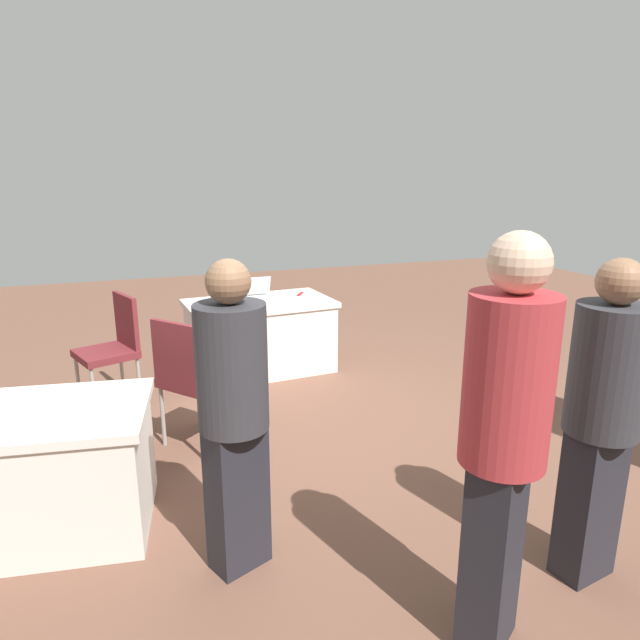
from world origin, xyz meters
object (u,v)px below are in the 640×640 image
person_attendee_standing (504,430)px  yarn_ball (215,300)px  table_mid_left (14,474)px  chair_tucked_right (113,344)px  person_attendee_browsing (603,410)px  chair_near_front (191,373)px  person_presenter (233,406)px  laptop_silver (258,294)px  scissors_red (300,294)px  table_foreground (260,336)px

person_attendee_standing → yarn_ball: size_ratio=16.28×
table_mid_left → chair_tucked_right: chair_tucked_right is taller
person_attendee_browsing → yarn_ball: person_attendee_browsing is taller
chair_near_front → person_attendee_browsing: size_ratio=0.61×
chair_near_front → person_presenter: (-0.05, 1.39, 0.32)m
laptop_silver → scissors_red: (-0.45, -0.03, -0.04)m
person_attendee_browsing → scissors_red: person_attendee_browsing is taller
person_attendee_standing → scissors_red: bearing=50.1°
table_mid_left → person_presenter: 1.39m
chair_tucked_right → scissors_red: bearing=-92.4°
table_mid_left → chair_near_front: chair_near_front is taller
chair_tucked_right → person_attendee_browsing: 3.72m
chair_near_front → person_attendee_standing: 2.45m
table_mid_left → person_attendee_standing: size_ratio=0.88×
person_presenter → scissors_red: 3.23m
laptop_silver → yarn_ball: laptop_silver is taller
table_mid_left → person_attendee_standing: bearing=143.0°
chair_near_front → person_attendee_standing: bearing=-15.6°
table_foreground → chair_near_front: bearing=58.9°
table_foreground → yarn_ball: size_ratio=13.64×
person_presenter → person_attendee_standing: bearing=-66.0°
table_foreground → scissors_red: bearing=-161.9°
yarn_ball → chair_tucked_right: bearing=24.6°
table_mid_left → scissors_red: (-2.39, -2.29, 0.36)m
chair_near_front → person_attendee_browsing: 2.65m
laptop_silver → person_attendee_standing: bearing=88.3°
chair_tucked_right → person_presenter: 2.43m
person_attendee_standing → scissors_red: (-0.38, -3.80, -0.26)m
person_attendee_standing → table_mid_left: bearing=108.9°
laptop_silver → chair_near_front: bearing=57.5°
laptop_silver → table_mid_left: bearing=46.6°
table_foreground → person_presenter: (0.81, 2.80, 0.52)m
table_foreground → yarn_ball: bearing=4.1°
table_foreground → laptop_silver: size_ratio=4.48×
person_attendee_browsing → scissors_red: (0.33, -3.61, -0.16)m
chair_near_front → person_attendee_browsing: (-1.66, 2.03, 0.33)m
person_presenter → person_attendee_standing: person_attendee_standing is taller
table_foreground → chair_tucked_right: size_ratio=1.53×
chair_near_front → scissors_red: bearing=101.0°
chair_near_front → chair_tucked_right: chair_near_front is taller
person_attendee_browsing → table_mid_left: bearing=144.5°
table_foreground → table_mid_left: size_ratio=0.95×
scissors_red → yarn_ball: bearing=-46.3°
table_mid_left → scissors_red: bearing=-136.2°
chair_near_front → chair_tucked_right: bearing=170.0°
table_foreground → table_mid_left: 2.86m
table_foreground → person_attendee_browsing: 3.58m
laptop_silver → person_presenter: bearing=71.4°
chair_near_front → scissors_red: size_ratio=5.40×
person_presenter → table_foreground: bearing=50.9°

